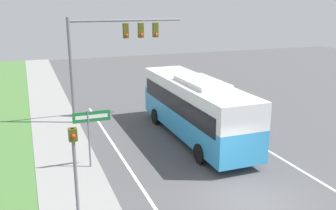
# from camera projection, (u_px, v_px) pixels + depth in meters

# --- Properties ---
(ground_plane) EXTENTS (80.00, 80.00, 0.00)m
(ground_plane) POSITION_uv_depth(u_px,v_px,m) (250.00, 200.00, 14.34)
(ground_plane) COLOR #4C4C4F
(lane_divider_far) EXTENTS (0.14, 30.00, 0.01)m
(lane_divider_far) POSITION_uv_depth(u_px,v_px,m) (324.00, 184.00, 15.58)
(lane_divider_far) COLOR silver
(lane_divider_far) RESTS_ON ground_plane
(bus) EXTENTS (2.60, 10.21, 3.45)m
(bus) POSITION_uv_depth(u_px,v_px,m) (195.00, 105.00, 20.35)
(bus) COLOR #3393D1
(bus) RESTS_ON ground_plane
(signal_gantry) EXTENTS (7.11, 0.41, 6.49)m
(signal_gantry) POSITION_uv_depth(u_px,v_px,m) (111.00, 45.00, 22.79)
(signal_gantry) COLOR slate
(signal_gantry) RESTS_ON ground_plane
(pedestrian_signal) EXTENTS (0.28, 0.34, 3.29)m
(pedestrian_signal) POSITION_uv_depth(u_px,v_px,m) (75.00, 158.00, 12.64)
(pedestrian_signal) COLOR slate
(pedestrian_signal) RESTS_ON ground_plane
(street_sign) EXTENTS (1.66, 0.08, 2.76)m
(street_sign) POSITION_uv_depth(u_px,v_px,m) (91.00, 126.00, 16.50)
(street_sign) COLOR slate
(street_sign) RESTS_ON ground_plane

